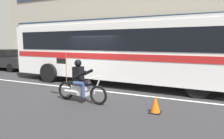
{
  "coord_description": "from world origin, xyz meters",
  "views": [
    {
      "loc": [
        4.89,
        -8.34,
        2.17
      ],
      "look_at": [
        1.41,
        -0.69,
        1.03
      ],
      "focal_mm": 31.74,
      "sensor_mm": 36.0,
      "label": 1
    }
  ],
  "objects": [
    {
      "name": "parked_sedan_curbside",
      "position": [
        -9.43,
        2.58,
        0.85
      ],
      "size": [
        4.65,
        1.92,
        1.64
      ],
      "color": "black",
      "rests_on": "ground_plane"
    },
    {
      "name": "office_building_facade",
      "position": [
        0.0,
        7.39,
        5.02
      ],
      "size": [
        28.0,
        0.89,
        10.03
      ],
      "color": "gray",
      "rests_on": "ground_plane"
    },
    {
      "name": "transit_bus",
      "position": [
        1.26,
        1.19,
        1.88
      ],
      "size": [
        13.0,
        3.11,
        3.22
      ],
      "color": "white",
      "rests_on": "ground_plane"
    },
    {
      "name": "ground_plane",
      "position": [
        0.0,
        0.0,
        0.0
      ],
      "size": [
        60.0,
        60.0,
        0.0
      ],
      "primitive_type": "plane",
      "color": "#2B2B2D"
    },
    {
      "name": "lane_center_stripe",
      "position": [
        0.0,
        -0.6,
        0.0
      ],
      "size": [
        26.6,
        0.14,
        0.01
      ],
      "primitive_type": "cube",
      "color": "silver",
      "rests_on": "ground_plane"
    },
    {
      "name": "motorcycle_with_rider",
      "position": [
        0.91,
        -2.36,
        0.67
      ],
      "size": [
        2.2,
        0.64,
        1.78
      ],
      "color": "black",
      "rests_on": "ground_plane"
    },
    {
      "name": "traffic_cone",
      "position": [
        3.65,
        -2.38,
        0.26
      ],
      "size": [
        0.36,
        0.36,
        0.55
      ],
      "color": "#EA590F",
      "rests_on": "ground_plane"
    },
    {
      "name": "sidewalk_curb",
      "position": [
        0.0,
        5.1,
        0.07
      ],
      "size": [
        28.0,
        3.8,
        0.15
      ],
      "primitive_type": "cube",
      "color": "#B7B2A8",
      "rests_on": "ground_plane"
    }
  ]
}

